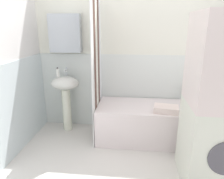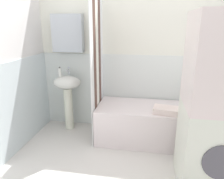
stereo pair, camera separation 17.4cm
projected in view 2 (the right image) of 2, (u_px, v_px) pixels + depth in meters
name	position (u px, v px, depth m)	size (l,w,h in m)	color
ground_plane	(130.00, 179.00, 2.35)	(4.80, 5.60, 0.04)	silver
wall_back_tiled	(135.00, 58.00, 3.22)	(3.60, 0.18, 2.40)	white
wall_left_tiled	(8.00, 68.00, 2.60)	(0.07, 1.81, 2.40)	silver
sink	(68.00, 91.00, 3.31)	(0.44, 0.34, 0.88)	silver
faucet	(68.00, 71.00, 3.30)	(0.03, 0.12, 0.12)	silver
soap_dispenser	(60.00, 72.00, 3.20)	(0.05, 0.05, 0.15)	white
bathtub	(153.00, 124.00, 3.05)	(1.60, 0.69, 0.52)	silver
shower_curtain	(97.00, 72.00, 2.97)	(0.01, 0.69, 2.00)	white
shampoo_bottle	(203.00, 96.00, 3.10)	(0.07, 0.07, 0.23)	white
body_wash_bottle	(196.00, 99.00, 3.10)	(0.06, 0.06, 0.15)	orange
lotion_bottle	(189.00, 97.00, 3.13)	(0.06, 0.06, 0.20)	#292F2D
towel_folded	(166.00, 110.00, 2.75)	(0.32, 0.21, 0.08)	silver
washer_dryer_stack	(218.00, 107.00, 2.01)	(0.63, 0.64, 1.76)	silver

